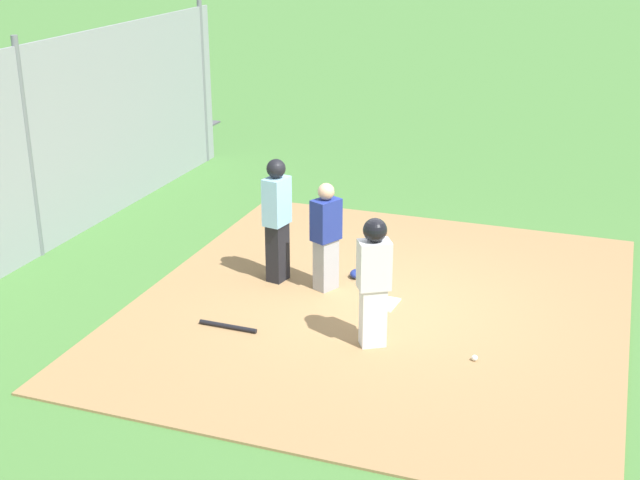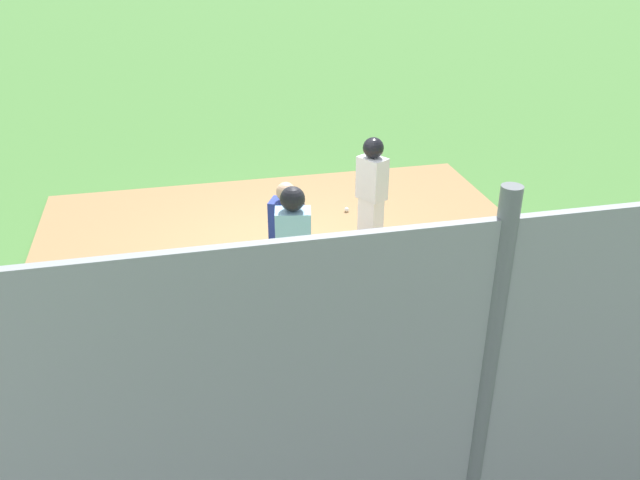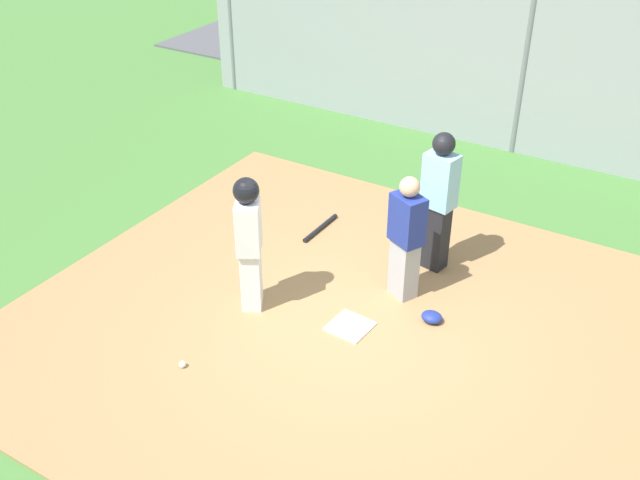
{
  "view_description": "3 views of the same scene",
  "coord_description": "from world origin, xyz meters",
  "px_view_note": "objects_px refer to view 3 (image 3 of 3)",
  "views": [
    {
      "loc": [
        10.21,
        2.77,
        5.0
      ],
      "look_at": [
        0.32,
        -0.76,
        0.97
      ],
      "focal_mm": 48.3,
      "sensor_mm": 36.0,
      "label": 1
    },
    {
      "loc": [
        -1.41,
        -7.9,
        4.44
      ],
      "look_at": [
        0.1,
        -1.22,
        0.97
      ],
      "focal_mm": 37.3,
      "sensor_mm": 36.0,
      "label": 2
    },
    {
      "loc": [
        -3.06,
        5.67,
        5.15
      ],
      "look_at": [
        0.71,
        -0.52,
        0.67
      ],
      "focal_mm": 41.29,
      "sensor_mm": 36.0,
      "label": 3
    }
  ],
  "objects_px": {
    "home_plate": "(350,326)",
    "catcher_mask": "(432,317)",
    "umpire": "(439,199)",
    "baseball_bat": "(320,228)",
    "catcher": "(406,237)",
    "parked_car_dark": "(599,54)",
    "baseball": "(182,364)",
    "runner": "(249,236)"
  },
  "relations": [
    {
      "from": "home_plate",
      "to": "catcher_mask",
      "type": "height_order",
      "value": "catcher_mask"
    },
    {
      "from": "umpire",
      "to": "baseball_bat",
      "type": "bearing_deg",
      "value": -79.82
    },
    {
      "from": "home_plate",
      "to": "catcher",
      "type": "relative_size",
      "value": 0.29
    },
    {
      "from": "home_plate",
      "to": "catcher",
      "type": "distance_m",
      "value": 1.19
    },
    {
      "from": "catcher",
      "to": "parked_car_dark",
      "type": "distance_m",
      "value": 8.63
    },
    {
      "from": "catcher_mask",
      "to": "parked_car_dark",
      "type": "xyz_separation_m",
      "value": [
        0.4,
        -8.93,
        0.52
      ]
    },
    {
      "from": "baseball_bat",
      "to": "baseball",
      "type": "distance_m",
      "value": 3.11
    },
    {
      "from": "umpire",
      "to": "runner",
      "type": "xyz_separation_m",
      "value": [
        1.44,
        1.84,
        -0.02
      ]
    },
    {
      "from": "home_plate",
      "to": "catcher_mask",
      "type": "bearing_deg",
      "value": -142.46
    },
    {
      "from": "home_plate",
      "to": "umpire",
      "type": "bearing_deg",
      "value": -99.78
    },
    {
      "from": "home_plate",
      "to": "runner",
      "type": "bearing_deg",
      "value": 10.95
    },
    {
      "from": "runner",
      "to": "parked_car_dark",
      "type": "distance_m",
      "value": 9.84
    },
    {
      "from": "catcher_mask",
      "to": "parked_car_dark",
      "type": "distance_m",
      "value": 8.95
    },
    {
      "from": "baseball_bat",
      "to": "home_plate",
      "type": "bearing_deg",
      "value": 41.18
    },
    {
      "from": "home_plate",
      "to": "umpire",
      "type": "distance_m",
      "value": 1.88
    },
    {
      "from": "parked_car_dark",
      "to": "home_plate",
      "type": "bearing_deg",
      "value": -88.79
    },
    {
      "from": "catcher",
      "to": "umpire",
      "type": "xyz_separation_m",
      "value": [
        -0.06,
        -0.75,
        0.15
      ]
    },
    {
      "from": "catcher",
      "to": "home_plate",
      "type": "bearing_deg",
      "value": 11.89
    },
    {
      "from": "runner",
      "to": "baseball",
      "type": "xyz_separation_m",
      "value": [
        -0.01,
        1.25,
        -0.89
      ]
    },
    {
      "from": "umpire",
      "to": "catcher",
      "type": "bearing_deg",
      "value": 6.36
    },
    {
      "from": "runner",
      "to": "baseball_bat",
      "type": "bearing_deg",
      "value": 65.92
    },
    {
      "from": "home_plate",
      "to": "baseball_bat",
      "type": "bearing_deg",
      "value": -49.79
    },
    {
      "from": "umpire",
      "to": "runner",
      "type": "bearing_deg",
      "value": -27.5
    },
    {
      "from": "runner",
      "to": "parked_car_dark",
      "type": "height_order",
      "value": "runner"
    },
    {
      "from": "catcher",
      "to": "catcher_mask",
      "type": "bearing_deg",
      "value": 85.91
    },
    {
      "from": "baseball",
      "to": "catcher",
      "type": "bearing_deg",
      "value": -120.45
    },
    {
      "from": "catcher_mask",
      "to": "baseball",
      "type": "xyz_separation_m",
      "value": [
        1.89,
        2.04,
        -0.02
      ]
    },
    {
      "from": "runner",
      "to": "baseball",
      "type": "distance_m",
      "value": 1.54
    },
    {
      "from": "baseball",
      "to": "catcher_mask",
      "type": "bearing_deg",
      "value": -132.75
    },
    {
      "from": "home_plate",
      "to": "parked_car_dark",
      "type": "relative_size",
      "value": 0.1
    },
    {
      "from": "parked_car_dark",
      "to": "baseball",
      "type": "bearing_deg",
      "value": -94.5
    },
    {
      "from": "baseball_bat",
      "to": "parked_car_dark",
      "type": "bearing_deg",
      "value": 168.74
    },
    {
      "from": "umpire",
      "to": "baseball_bat",
      "type": "distance_m",
      "value": 1.89
    },
    {
      "from": "runner",
      "to": "catcher_mask",
      "type": "distance_m",
      "value": 2.23
    },
    {
      "from": "home_plate",
      "to": "parked_car_dark",
      "type": "distance_m",
      "value": 9.52
    },
    {
      "from": "baseball_bat",
      "to": "baseball",
      "type": "relative_size",
      "value": 10.65
    },
    {
      "from": "catcher",
      "to": "baseball_bat",
      "type": "bearing_deg",
      "value": -89.3
    },
    {
      "from": "catcher",
      "to": "baseball_bat",
      "type": "distance_m",
      "value": 1.92
    },
    {
      "from": "catcher",
      "to": "baseball_bat",
      "type": "xyz_separation_m",
      "value": [
        1.59,
        -0.76,
        -0.76
      ]
    },
    {
      "from": "umpire",
      "to": "home_plate",
      "type": "bearing_deg",
      "value": 0.91
    },
    {
      "from": "baseball",
      "to": "parked_car_dark",
      "type": "distance_m",
      "value": 11.09
    },
    {
      "from": "runner",
      "to": "baseball_bat",
      "type": "height_order",
      "value": "runner"
    }
  ]
}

